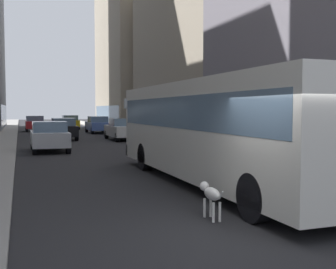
% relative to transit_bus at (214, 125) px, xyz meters
% --- Properties ---
extents(ground_plane, '(120.00, 120.00, 0.00)m').
position_rel_transit_bus_xyz_m(ground_plane, '(-1.20, 30.38, -1.78)').
color(ground_plane, '#232326').
extents(sidewalk_left, '(2.40, 110.00, 0.15)m').
position_rel_transit_bus_xyz_m(sidewalk_left, '(-6.90, 30.38, -1.70)').
color(sidewalk_left, gray).
rests_on(sidewalk_left, ground).
extents(sidewalk_right, '(2.40, 110.00, 0.15)m').
position_rel_transit_bus_xyz_m(sidewalk_right, '(4.50, 30.38, -1.70)').
color(sidewalk_right, '#ADA89E').
rests_on(sidewalk_right, ground).
extents(building_right_mid, '(8.22, 21.06, 21.23)m').
position_rel_transit_bus_xyz_m(building_right_mid, '(10.70, 23.71, 8.83)').
color(building_right_mid, '#A0937F').
rests_on(building_right_mid, ground).
extents(building_right_far, '(10.07, 17.20, 29.26)m').
position_rel_transit_bus_xyz_m(building_right_far, '(10.70, 45.00, 12.84)').
color(building_right_far, '#A0937F').
rests_on(building_right_far, ground).
extents(transit_bus, '(2.78, 11.53, 3.05)m').
position_rel_transit_bus_xyz_m(transit_bus, '(0.00, 0.00, 0.00)').
color(transit_bus, silver).
rests_on(transit_bus, ground).
extents(car_blue_hatchback, '(1.81, 4.25, 1.62)m').
position_rel_transit_bus_xyz_m(car_blue_hatchback, '(1.60, 28.81, -0.96)').
color(car_blue_hatchback, '#4C6BB7').
rests_on(car_blue_hatchback, ground).
extents(car_yellow_taxi, '(1.78, 4.37, 1.62)m').
position_rel_transit_bus_xyz_m(car_yellow_taxi, '(0.00, 38.02, -0.95)').
color(car_yellow_taxi, yellow).
rests_on(car_yellow_taxi, ground).
extents(car_black_suv, '(1.71, 4.74, 1.62)m').
position_rel_transit_bus_xyz_m(car_black_suv, '(-2.40, 20.95, -0.95)').
color(car_black_suv, black).
rests_on(car_black_suv, ground).
extents(car_silver_sedan, '(1.86, 3.98, 1.62)m').
position_rel_transit_bus_xyz_m(car_silver_sedan, '(-4.00, 11.90, -0.96)').
color(car_silver_sedan, '#B7BABF').
rests_on(car_silver_sedan, ground).
extents(car_white_van, '(1.72, 4.54, 1.62)m').
position_rel_transit_bus_xyz_m(car_white_van, '(1.60, 18.80, -0.95)').
color(car_white_van, silver).
rests_on(car_white_van, ground).
extents(car_red_coupe, '(1.87, 4.04, 1.62)m').
position_rel_transit_bus_xyz_m(car_red_coupe, '(-4.00, 34.71, -0.96)').
color(car_red_coupe, red).
rests_on(car_red_coupe, ground).
extents(dalmatian_dog, '(0.22, 0.96, 0.72)m').
position_rel_transit_bus_xyz_m(dalmatian_dog, '(-1.82, -3.59, -1.26)').
color(dalmatian_dog, white).
rests_on(dalmatian_dog, ground).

